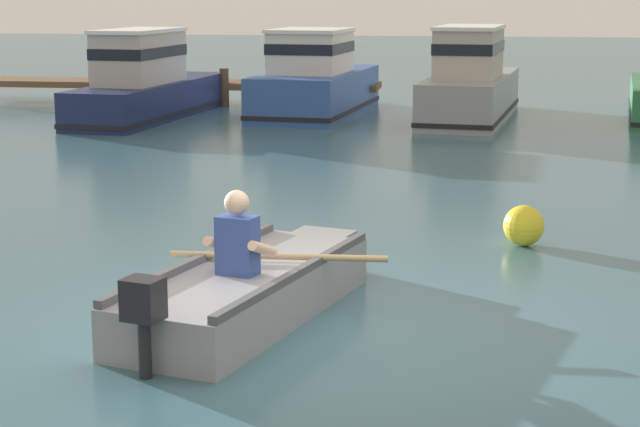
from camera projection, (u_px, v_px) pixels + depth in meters
ground_plane at (320, 333)px, 9.09m from camera, size 120.00×120.00×0.00m
wooden_dock at (166, 84)px, 27.64m from camera, size 11.13×1.64×1.00m
rowboat_with_person at (250, 289)px, 9.54m from camera, size 2.16×3.69×1.19m
moored_boat_navy at (147, 86)px, 24.13m from camera, size 2.18×6.37×2.04m
moored_boat_blue at (315, 83)px, 24.77m from camera, size 2.51×5.29×2.01m
moored_boat_grey at (470, 85)px, 23.88m from camera, size 2.31×5.91×2.11m
mooring_buoy at (524, 226)px, 12.17m from camera, size 0.47×0.47×0.47m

